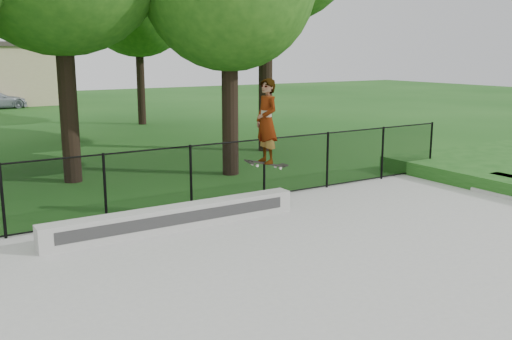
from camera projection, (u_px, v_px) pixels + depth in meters
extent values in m
plane|color=#1A4E16|center=(369.00, 305.00, 8.30)|extent=(100.00, 100.00, 0.00)
cube|color=#A7A7A2|center=(369.00, 303.00, 8.30)|extent=(14.00, 12.00, 0.06)
cube|color=#B1B1AC|center=(176.00, 217.00, 11.65)|extent=(5.46, 0.40, 0.48)
cube|color=black|center=(266.00, 164.00, 12.39)|extent=(0.82, 0.23, 0.23)
imported|color=#C2DAFF|center=(267.00, 121.00, 12.20)|extent=(0.48, 0.69, 1.82)
cylinder|color=black|center=(3.00, 201.00, 10.95)|extent=(0.06, 0.06, 1.50)
cylinder|color=black|center=(105.00, 188.00, 11.99)|extent=(0.06, 0.06, 1.50)
cylinder|color=black|center=(191.00, 177.00, 13.03)|extent=(0.06, 0.06, 1.50)
cylinder|color=black|center=(264.00, 168.00, 14.07)|extent=(0.06, 0.06, 1.50)
cylinder|color=black|center=(327.00, 160.00, 15.11)|extent=(0.06, 0.06, 1.50)
cylinder|color=black|center=(382.00, 153.00, 16.16)|extent=(0.06, 0.06, 1.50)
cylinder|color=black|center=(431.00, 147.00, 17.20)|extent=(0.06, 0.06, 1.50)
cylinder|color=black|center=(190.00, 146.00, 12.88)|extent=(16.00, 0.04, 0.04)
cylinder|color=black|center=(192.00, 207.00, 13.17)|extent=(16.00, 0.04, 0.04)
cube|color=black|center=(191.00, 177.00, 13.03)|extent=(16.00, 0.01, 1.50)
cube|color=#A7A7A2|center=(495.00, 194.00, 14.49)|extent=(0.37, 1.20, 0.15)
cube|color=#A7A7A2|center=(504.00, 189.00, 14.65)|extent=(0.37, 1.20, 0.30)
cube|color=#A7A7A2|center=(512.00, 185.00, 14.82)|extent=(0.37, 1.20, 0.45)
cylinder|color=black|center=(68.00, 97.00, 15.74)|extent=(0.44, 0.44, 4.78)
cylinder|color=black|center=(230.00, 105.00, 16.80)|extent=(0.44, 0.44, 4.18)
cylinder|color=black|center=(266.00, 67.00, 20.76)|extent=(0.44, 0.44, 6.13)
cylinder|color=black|center=(70.00, 78.00, 22.96)|extent=(0.44, 0.44, 5.21)
cylinder|color=black|center=(141.00, 79.00, 28.68)|extent=(0.44, 0.44, 4.59)
sphere|color=#214E14|center=(137.00, 0.00, 27.91)|extent=(5.51, 5.51, 5.51)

